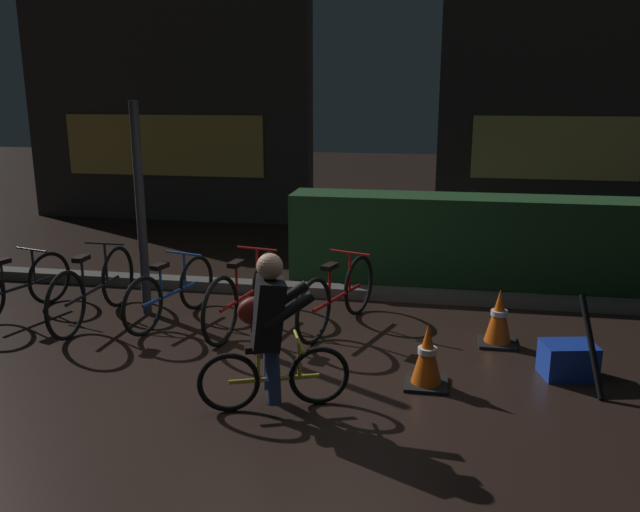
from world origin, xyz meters
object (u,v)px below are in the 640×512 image
(parked_bike_right_mid, at_px, (338,296))
(blue_crate, at_px, (568,360))
(parked_bike_left_mid, at_px, (94,289))
(parked_bike_center_left, at_px, (171,292))
(traffic_cone_near, at_px, (427,356))
(street_post, at_px, (141,211))
(parked_bike_center_right, at_px, (245,295))
(cyclist, at_px, (270,331))
(parked_bike_leftmost, at_px, (16,287))
(closed_umbrella, at_px, (592,346))
(traffic_cone_far, at_px, (499,318))

(parked_bike_right_mid, xyz_separation_m, blue_crate, (2.14, -0.82, -0.20))
(parked_bike_left_mid, bearing_deg, parked_bike_center_left, -78.52)
(traffic_cone_near, bearing_deg, street_post, 157.17)
(parked_bike_center_right, bearing_deg, parked_bike_left_mid, 104.46)
(traffic_cone_near, relative_size, cyclist, 0.44)
(parked_bike_leftmost, bearing_deg, closed_umbrella, -82.52)
(parked_bike_left_mid, xyz_separation_m, parked_bike_right_mid, (2.58, 0.26, -0.02))
(traffic_cone_near, bearing_deg, cyclist, -153.23)
(blue_crate, xyz_separation_m, cyclist, (-2.39, -1.00, 0.48))
(parked_bike_center_right, bearing_deg, cyclist, -146.30)
(closed_umbrella, bearing_deg, traffic_cone_far, 13.56)
(parked_bike_left_mid, relative_size, parked_bike_right_mid, 1.11)
(parked_bike_left_mid, bearing_deg, parked_bike_leftmost, 88.73)
(traffic_cone_far, distance_m, blue_crate, 0.86)
(traffic_cone_far, height_order, blue_crate, traffic_cone_far)
(parked_bike_leftmost, height_order, parked_bike_center_left, parked_bike_center_left)
(parked_bike_left_mid, bearing_deg, closed_umbrella, -98.25)
(parked_bike_leftmost, bearing_deg, traffic_cone_far, -73.53)
(cyclist, bearing_deg, parked_bike_center_left, 111.17)
(parked_bike_center_left, xyz_separation_m, traffic_cone_far, (3.38, -0.05, -0.05))
(parked_bike_leftmost, bearing_deg, parked_bike_left_mid, -76.66)
(traffic_cone_far, bearing_deg, parked_bike_center_right, 179.91)
(traffic_cone_near, height_order, cyclist, cyclist)
(parked_bike_center_left, bearing_deg, parked_bike_center_right, -78.33)
(parked_bike_center_right, relative_size, traffic_cone_near, 3.13)
(parked_bike_center_right, xyz_separation_m, traffic_cone_far, (2.54, -0.00, -0.09))
(parked_bike_center_left, height_order, blue_crate, parked_bike_center_left)
(parked_bike_leftmost, bearing_deg, street_post, -61.96)
(parked_bike_center_left, xyz_separation_m, closed_umbrella, (4.03, -0.96, 0.07))
(street_post, xyz_separation_m, cyclist, (1.90, -1.90, -0.52))
(parked_bike_right_mid, relative_size, traffic_cone_far, 2.82)
(parked_bike_left_mid, height_order, parked_bike_center_left, parked_bike_left_mid)
(parked_bike_leftmost, relative_size, traffic_cone_near, 2.68)
(parked_bike_center_right, relative_size, traffic_cone_far, 3.05)
(traffic_cone_near, bearing_deg, closed_umbrella, 6.50)
(traffic_cone_far, bearing_deg, traffic_cone_near, -122.06)
(street_post, xyz_separation_m, traffic_cone_far, (3.75, -0.24, -0.88))
(parked_bike_left_mid, height_order, blue_crate, parked_bike_left_mid)
(blue_crate, bearing_deg, closed_umbrella, -64.66)
(traffic_cone_near, xyz_separation_m, closed_umbrella, (1.32, 0.15, 0.13))
(street_post, bearing_deg, closed_umbrella, -14.63)
(parked_bike_center_left, relative_size, parked_bike_right_mid, 0.94)
(parked_bike_center_left, xyz_separation_m, parked_bike_right_mid, (1.77, 0.11, 0.02))
(parked_bike_center_right, height_order, blue_crate, parked_bike_center_right)
(traffic_cone_near, xyz_separation_m, traffic_cone_far, (0.66, 1.06, 0.01))
(traffic_cone_far, xyz_separation_m, closed_umbrella, (0.65, -0.91, 0.12))
(street_post, xyz_separation_m, closed_umbrella, (4.40, -1.15, -0.76))
(parked_bike_leftmost, relative_size, parked_bike_center_left, 0.98)
(parked_bike_left_mid, distance_m, blue_crate, 4.76)
(street_post, bearing_deg, traffic_cone_far, -3.72)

